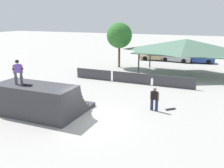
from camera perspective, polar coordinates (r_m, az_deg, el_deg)
name	(u,v)px	position (r m, az deg, el deg)	size (l,w,h in m)	color
ground_plane	(90,120)	(16.01, -5.13, -8.26)	(160.00, 160.00, 0.00)	#A3A09B
quarter_pipe_ramp	(40,100)	(17.41, -16.22, -3.63)	(5.48, 4.32, 2.08)	#38383D
skater_on_deck	(18,70)	(17.14, -20.72, 2.96)	(0.64, 0.54, 1.62)	#4C4C51
skateboard_on_deck	(27,85)	(16.85, -18.78, -0.12)	(0.78, 0.25, 0.09)	red
bystander_walking	(154,98)	(17.43, 9.69, -3.19)	(0.67, 0.32, 1.67)	#1E2347
skateboard_on_ground	(170,109)	(18.13, 13.16, -5.57)	(0.70, 0.70, 0.09)	blue
barrier_fence	(131,78)	(24.62, 4.44, 1.41)	(12.22, 0.12, 1.05)	#3D3D42
pavilion_shelter	(186,46)	(28.96, 16.62, 8.29)	(10.95, 5.80, 4.00)	#2D2D33
tree_far_back	(119,36)	(31.97, 1.68, 11.01)	(3.21, 3.21, 5.68)	brown
parked_car_tan	(155,56)	(38.27, 9.75, 6.28)	(4.60, 2.09, 1.27)	tan
parked_car_silver	(176,58)	(37.59, 14.38, 5.87)	(4.58, 2.20, 1.27)	#A8AAAF
parked_car_blue	(199,59)	(37.52, 19.18, 5.48)	(4.30, 2.15, 1.27)	navy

